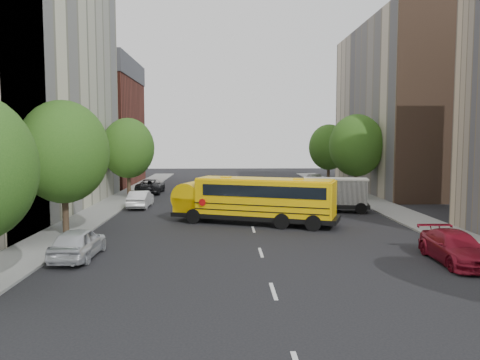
{
  "coord_description": "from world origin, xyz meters",
  "views": [
    {
      "loc": [
        -1.82,
        -31.02,
        5.69
      ],
      "look_at": [
        -0.71,
        2.0,
        2.79
      ],
      "focal_mm": 35.0,
      "sensor_mm": 36.0,
      "label": 1
    }
  ],
  "objects": [
    {
      "name": "ground",
      "position": [
        0.0,
        0.0,
        0.0
      ],
      "size": [
        120.0,
        120.0,
        0.0
      ],
      "primitive_type": "plane",
      "color": "black",
      "rests_on": "ground"
    },
    {
      "name": "sidewalk_left",
      "position": [
        -11.5,
        5.0,
        0.06
      ],
      "size": [
        3.0,
        80.0,
        0.12
      ],
      "primitive_type": "cube",
      "color": "slate",
      "rests_on": "ground"
    },
    {
      "name": "sidewalk_right",
      "position": [
        11.5,
        5.0,
        0.06
      ],
      "size": [
        3.0,
        80.0,
        0.12
      ],
      "primitive_type": "cube",
      "color": "slate",
      "rests_on": "ground"
    },
    {
      "name": "lane_markings",
      "position": [
        0.0,
        10.0,
        0.01
      ],
      "size": [
        0.15,
        64.0,
        0.01
      ],
      "primitive_type": "cube",
      "color": "silver",
      "rests_on": "ground"
    },
    {
      "name": "building_left_cream",
      "position": [
        -18.0,
        6.0,
        10.0
      ],
      "size": [
        10.0,
        26.0,
        20.0
      ],
      "primitive_type": "cube",
      "color": "beige",
      "rests_on": "ground"
    },
    {
      "name": "building_left_redbrick",
      "position": [
        -18.0,
        28.0,
        6.5
      ],
      "size": [
        10.0,
        15.0,
        13.0
      ],
      "primitive_type": "cube",
      "color": "maroon",
      "rests_on": "ground"
    },
    {
      "name": "building_right_far",
      "position": [
        18.0,
        20.0,
        9.0
      ],
      "size": [
        10.0,
        22.0,
        18.0
      ],
      "primitive_type": "cube",
      "color": "beige",
      "rests_on": "ground"
    },
    {
      "name": "building_right_sidewall",
      "position": [
        18.0,
        9.0,
        9.0
      ],
      "size": [
        10.1,
        0.3,
        18.0
      ],
      "primitive_type": "cube",
      "color": "brown",
      "rests_on": "ground"
    },
    {
      "name": "street_tree_1",
      "position": [
        -11.0,
        -4.0,
        4.95
      ],
      "size": [
        5.12,
        5.12,
        7.9
      ],
      "color": "#38281C",
      "rests_on": "ground"
    },
    {
      "name": "street_tree_2",
      "position": [
        -11.0,
        14.0,
        4.83
      ],
      "size": [
        4.99,
        4.99,
        7.71
      ],
      "color": "#38281C",
      "rests_on": "ground"
    },
    {
      "name": "street_tree_4",
      "position": [
        11.0,
        14.0,
        5.08
      ],
      "size": [
        5.25,
        5.25,
        8.1
      ],
      "color": "#38281C",
      "rests_on": "ground"
    },
    {
      "name": "street_tree_5",
      "position": [
        11.0,
        26.0,
        4.7
      ],
      "size": [
        4.86,
        4.86,
        7.51
      ],
      "color": "#38281C",
      "rests_on": "ground"
    },
    {
      "name": "school_bus",
      "position": [
        0.08,
        0.05,
        1.77
      ],
      "size": [
        11.37,
        6.27,
        3.16
      ],
      "rotation": [
        0.0,
        0.0,
        -0.35
      ],
      "color": "black",
      "rests_on": "ground"
    },
    {
      "name": "safari_truck",
      "position": [
        6.45,
        5.23,
        1.4
      ],
      "size": [
        6.46,
        3.34,
        2.64
      ],
      "rotation": [
        0.0,
        0.0,
        -0.19
      ],
      "color": "black",
      "rests_on": "ground"
    },
    {
      "name": "parked_car_0",
      "position": [
        -8.8,
        -8.86,
        0.75
      ],
      "size": [
        1.84,
        4.46,
        1.51
      ],
      "primitive_type": "imported",
      "rotation": [
        0.0,
        0.0,
        3.13
      ],
      "color": "silver",
      "rests_on": "ground"
    },
    {
      "name": "parked_car_1",
      "position": [
        -8.8,
        7.79,
        0.72
      ],
      "size": [
        1.55,
        4.38,
        1.44
      ],
      "primitive_type": "imported",
      "rotation": [
        0.0,
        0.0,
        3.14
      ],
      "color": "silver",
      "rests_on": "ground"
    },
    {
      "name": "parked_car_2",
      "position": [
        -9.6,
        18.23,
        0.75
      ],
      "size": [
        2.54,
        5.44,
        1.51
      ],
      "primitive_type": "imported",
      "rotation": [
        0.0,
        0.0,
        3.13
      ],
      "color": "black",
      "rests_on": "ground"
    },
    {
      "name": "parked_car_3",
      "position": [
        8.8,
        -10.23,
        0.72
      ],
      "size": [
        2.13,
        4.99,
        1.43
      ],
      "primitive_type": "imported",
      "rotation": [
        0.0,
        0.0,
        -0.02
      ],
      "color": "maroon",
      "rests_on": "ground"
    },
    {
      "name": "parked_car_5",
      "position": [
        9.6,
        27.12,
        0.65
      ],
      "size": [
        1.58,
        4.02,
        1.3
      ],
      "primitive_type": "imported",
      "rotation": [
        0.0,
        0.0,
        0.05
      ],
      "color": "gray",
      "rests_on": "ground"
    }
  ]
}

